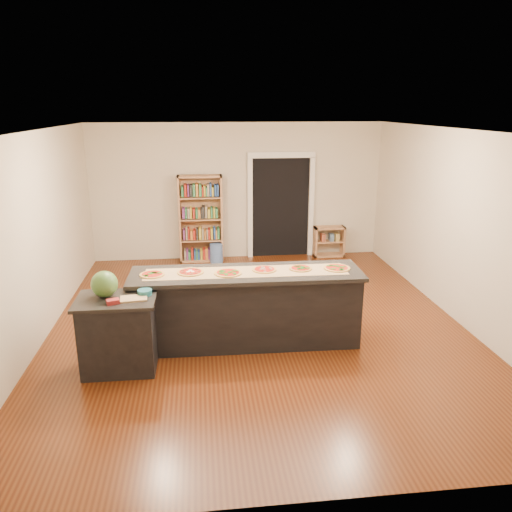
{
  "coord_description": "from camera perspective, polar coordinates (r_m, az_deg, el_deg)",
  "views": [
    {
      "loc": [
        -0.8,
        -6.76,
        3.13
      ],
      "look_at": [
        0.0,
        0.2,
        1.0
      ],
      "focal_mm": 35.0,
      "sensor_mm": 36.0,
      "label": 1
    }
  ],
  "objects": [
    {
      "name": "waste_bin",
      "position": [
        10.33,
        -4.56,
        0.34
      ],
      "size": [
        0.27,
        0.27,
        0.39
      ],
      "primitive_type": "cylinder",
      "color": "#5477BC",
      "rests_on": "ground"
    },
    {
      "name": "watermelon",
      "position": [
        6.2,
        -16.94,
        -3.08
      ],
      "size": [
        0.32,
        0.32,
        0.32
      ],
      "primitive_type": "sphere",
      "color": "#144214",
      "rests_on": "side_counter"
    },
    {
      "name": "kitchen_island",
      "position": [
        6.76,
        -1.09,
        -5.88
      ],
      "size": [
        3.07,
        0.83,
        1.01
      ],
      "rotation": [
        0.0,
        0.0,
        -0.02
      ],
      "color": "black",
      "rests_on": "ground"
    },
    {
      "name": "bookshelf",
      "position": [
        10.29,
        -6.33,
        4.24
      ],
      "size": [
        0.89,
        0.32,
        1.78
      ],
      "primitive_type": "cube",
      "color": "tan",
      "rests_on": "ground"
    },
    {
      "name": "pizza_b",
      "position": [
        6.61,
        -7.51,
        -1.81
      ],
      "size": [
        0.34,
        0.34,
        0.02
      ],
      "color": "#B38944",
      "rests_on": "kitchen_island"
    },
    {
      "name": "pizza_e",
      "position": [
        6.72,
        5.11,
        -1.41
      ],
      "size": [
        0.32,
        0.32,
        0.02
      ],
      "color": "#B38944",
      "rests_on": "kitchen_island"
    },
    {
      "name": "doorway",
      "position": [
        10.54,
        2.84,
        6.34
      ],
      "size": [
        1.4,
        0.09,
        2.21
      ],
      "color": "black",
      "rests_on": "room"
    },
    {
      "name": "low_shelf",
      "position": [
        10.81,
        8.34,
        1.67
      ],
      "size": [
        0.65,
        0.28,
        0.65
      ],
      "primitive_type": "cube",
      "color": "tan",
      "rests_on": "ground"
    },
    {
      "name": "package_teal",
      "position": [
        6.17,
        -12.6,
        -4.08
      ],
      "size": [
        0.17,
        0.17,
        0.06
      ],
      "primitive_type": "cylinder",
      "color": "#195966",
      "rests_on": "side_counter"
    },
    {
      "name": "cutting_board",
      "position": [
        6.07,
        -13.81,
        -4.74
      ],
      "size": [
        0.33,
        0.24,
        0.02
      ],
      "primitive_type": "cube",
      "rotation": [
        0.0,
        0.0,
        0.11
      ],
      "color": "tan",
      "rests_on": "side_counter"
    },
    {
      "name": "room",
      "position": [
        7.02,
        0.19,
        2.65
      ],
      "size": [
        6.0,
        7.0,
        2.8
      ],
      "color": "beige",
      "rests_on": "ground"
    },
    {
      "name": "pizza_a",
      "position": [
        6.59,
        -11.78,
        -2.08
      ],
      "size": [
        0.32,
        0.32,
        0.02
      ],
      "color": "#B38944",
      "rests_on": "kitchen_island"
    },
    {
      "name": "package_red",
      "position": [
        6.0,
        -16.03,
        -5.02
      ],
      "size": [
        0.17,
        0.14,
        0.05
      ],
      "primitive_type": "cube",
      "rotation": [
        0.0,
        0.0,
        0.34
      ],
      "color": "maroon",
      "rests_on": "side_counter"
    },
    {
      "name": "side_counter",
      "position": [
        6.34,
        -15.42,
        -8.55
      ],
      "size": [
        0.94,
        0.69,
        0.93
      ],
      "rotation": [
        0.0,
        0.0,
        -0.01
      ],
      "color": "black",
      "rests_on": "ground"
    },
    {
      "name": "pizza_c",
      "position": [
        6.52,
        -3.23,
        -1.94
      ],
      "size": [
        0.34,
        0.34,
        0.02
      ],
      "color": "#B38944",
      "rests_on": "kitchen_island"
    },
    {
      "name": "pizza_d",
      "position": [
        6.64,
        0.96,
        -1.55
      ],
      "size": [
        0.33,
        0.33,
        0.02
      ],
      "color": "#B38944",
      "rests_on": "kitchen_island"
    },
    {
      "name": "pizza_f",
      "position": [
        6.8,
        9.22,
        -1.35
      ],
      "size": [
        0.35,
        0.35,
        0.02
      ],
      "color": "#B38944",
      "rests_on": "kitchen_island"
    },
    {
      "name": "kraft_paper",
      "position": [
        6.59,
        -1.12,
        -1.82
      ],
      "size": [
        2.67,
        0.53,
        0.0
      ],
      "primitive_type": "cube",
      "rotation": [
        0.0,
        0.0,
        -0.02
      ],
      "color": "tan",
      "rests_on": "kitchen_island"
    }
  ]
}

